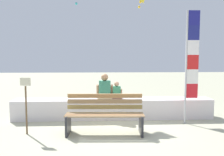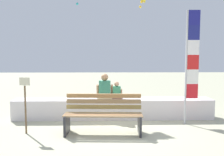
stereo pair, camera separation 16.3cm
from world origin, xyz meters
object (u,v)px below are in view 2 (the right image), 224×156
flag_banner (190,60)px  sign_post (25,101)px  person_child (117,92)px  park_bench (103,115)px  person_adult (105,89)px

flag_banner → sign_post: flag_banner is taller
person_child → flag_banner: size_ratio=0.17×
park_bench → person_adult: person_adult is taller
flag_banner → person_child: bearing=160.4°
flag_banner → sign_post: bearing=-170.1°
park_bench → flag_banner: 2.66m
park_bench → flag_banner: flag_banner is taller
person_child → sign_post: size_ratio=0.38×
sign_post → person_adult: bearing=37.2°
sign_post → park_bench: bearing=0.1°
park_bench → person_adult: (0.03, 1.36, 0.41)m
person_adult → person_child: size_ratio=1.46×
person_adult → flag_banner: 2.46m
person_adult → person_child: person_adult is taller
park_bench → person_adult: size_ratio=2.50×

